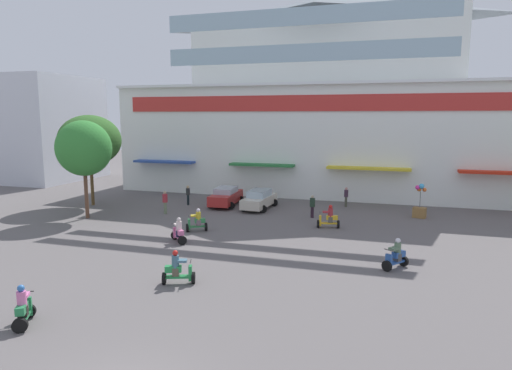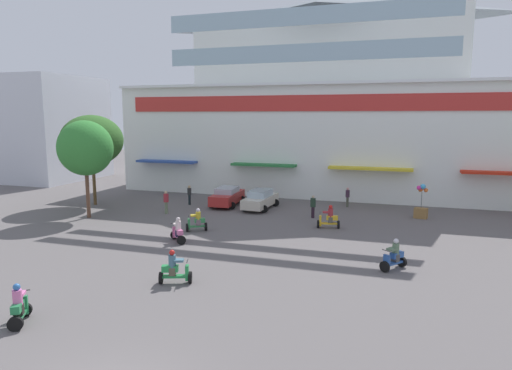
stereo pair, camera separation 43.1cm
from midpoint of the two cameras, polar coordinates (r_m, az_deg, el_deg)
name	(u,v)px [view 2 (the right image)]	position (r m, az deg, el deg)	size (l,w,h in m)	color
ground_plane	(255,257)	(24.16, 0.36, -8.99)	(128.00, 128.00, 0.00)	#605A5A
colonial_building	(329,106)	(46.64, 9.46, 9.69)	(38.26, 19.67, 19.01)	white
flank_building_left	(51,129)	(57.77, -24.15, 6.46)	(8.64, 11.21, 11.71)	silver
plaza_tree_0	(85,148)	(34.57, -20.30, 4.34)	(4.04, 3.56, 7.02)	brown
plaza_tree_2	(92,140)	(39.53, -19.59, 5.29)	(5.05, 4.94, 7.41)	brown
parked_car_0	(227,196)	(37.43, -3.30, -1.42)	(2.45, 4.53, 1.52)	#AC2624
parked_car_1	(260,199)	(36.07, 0.89, -1.81)	(2.38, 4.52, 1.52)	beige
scooter_rider_1	(394,257)	(23.15, 17.44, -8.59)	(1.27, 1.45, 1.51)	black
scooter_rider_2	(178,232)	(27.08, -9.31, -5.81)	(1.40, 1.42, 1.51)	black
scooter_rider_3	(197,222)	(29.42, -7.02, -4.59)	(1.42, 1.12, 1.48)	black
scooter_rider_4	(19,307)	(18.55, -26.97, -13.47)	(1.13, 1.41, 1.54)	black
scooter_rider_5	(175,270)	(20.63, -9.56, -10.43)	(1.51, 0.98, 1.53)	black
scooter_rider_6	(329,219)	(30.36, 9.53, -4.18)	(1.54, 0.81, 1.56)	black
pedestrian_0	(313,205)	(33.16, 7.53, -2.54)	(0.43, 0.43, 1.65)	black
pedestrian_2	(348,196)	(37.56, 11.73, -1.34)	(0.38, 0.38, 1.60)	#454737
pedestrian_3	(166,201)	(34.93, -10.86, -1.95)	(0.45, 0.45, 1.74)	#697756
pedestrian_4	(189,194)	(38.06, -8.03, -1.08)	(0.36, 0.36, 1.63)	black
balloon_vendor_cart	(421,205)	(34.91, 20.35, -2.34)	(1.02, 0.80, 2.53)	olive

